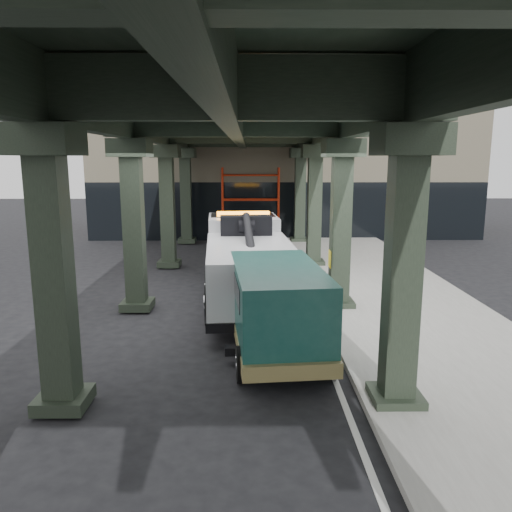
{
  "coord_description": "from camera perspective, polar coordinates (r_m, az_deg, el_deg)",
  "views": [
    {
      "loc": [
        -0.03,
        -12.36,
        4.44
      ],
      "look_at": [
        0.14,
        1.72,
        1.7
      ],
      "focal_mm": 35.0,
      "sensor_mm": 36.0,
      "label": 1
    }
  ],
  "objects": [
    {
      "name": "ground",
      "position": [
        13.13,
        -0.51,
        -8.75
      ],
      "size": [
        90.0,
        90.0,
        0.0
      ],
      "primitive_type": "plane",
      "color": "black",
      "rests_on": "ground"
    },
    {
      "name": "sidewalk",
      "position": [
        15.68,
        16.23,
        -5.6
      ],
      "size": [
        5.0,
        40.0,
        0.15
      ],
      "primitive_type": "cube",
      "color": "gray",
      "rests_on": "ground"
    },
    {
      "name": "lane_stripe",
      "position": [
        15.13,
        5.96,
        -6.09
      ],
      "size": [
        0.12,
        38.0,
        0.01
      ],
      "primitive_type": "cube",
      "color": "silver",
      "rests_on": "ground"
    },
    {
      "name": "viaduct",
      "position": [
        14.4,
        -2.22,
        15.07
      ],
      "size": [
        7.4,
        32.0,
        6.4
      ],
      "color": "#212A1F",
      "rests_on": "ground"
    },
    {
      "name": "building",
      "position": [
        32.43,
        2.95,
        10.23
      ],
      "size": [
        22.0,
        10.0,
        8.0
      ],
      "primitive_type": "cube",
      "color": "#C6B793",
      "rests_on": "ground"
    },
    {
      "name": "scaffolding",
      "position": [
        27.11,
        -0.62,
        6.08
      ],
      "size": [
        3.08,
        0.88,
        4.0
      ],
      "color": "red",
      "rests_on": "ground"
    },
    {
      "name": "tow_truck",
      "position": [
        15.69,
        -1.06,
        -0.29
      ],
      "size": [
        3.0,
        8.69,
        2.8
      ],
      "rotation": [
        0.0,
        0.0,
        0.07
      ],
      "color": "black",
      "rests_on": "ground"
    },
    {
      "name": "towed_van",
      "position": [
        11.66,
        2.23,
        -5.54
      ],
      "size": [
        2.45,
        5.29,
        2.08
      ],
      "rotation": [
        0.0,
        0.0,
        0.09
      ],
      "color": "#12423A",
      "rests_on": "ground"
    }
  ]
}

